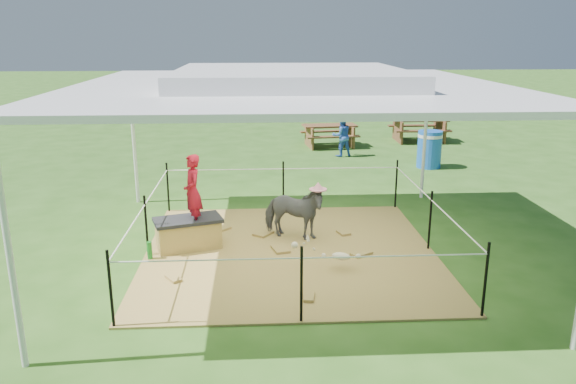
{
  "coord_description": "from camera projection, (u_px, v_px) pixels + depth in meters",
  "views": [
    {
      "loc": [
        -0.51,
        -8.38,
        3.41
      ],
      "look_at": [
        0.0,
        0.6,
        0.85
      ],
      "focal_mm": 35.0,
      "sensor_mm": 36.0,
      "label": 1
    }
  ],
  "objects": [
    {
      "name": "woman",
      "position": [
        192.0,
        186.0,
        8.89
      ],
      "size": [
        0.41,
        0.5,
        1.2
      ],
      "primitive_type": "imported",
      "rotation": [
        0.0,
        0.0,
        -1.26
      ],
      "color": "#B31125",
      "rests_on": "straw_bale"
    },
    {
      "name": "pony",
      "position": [
        293.0,
        213.0,
        9.43
      ],
      "size": [
        1.2,
        0.87,
        0.92
      ],
      "primitive_type": "imported",
      "rotation": [
        0.0,
        0.0,
        1.19
      ],
      "color": "#47474C",
      "rests_on": "hay_patch"
    },
    {
      "name": "dark_cloth",
      "position": [
        188.0,
        220.0,
        9.04
      ],
      "size": [
        1.18,
        0.85,
        0.06
      ],
      "primitive_type": "cube",
      "rotation": [
        0.0,
        0.0,
        0.31
      ],
      "color": "black",
      "rests_on": "straw_bale"
    },
    {
      "name": "straw_bale",
      "position": [
        189.0,
        234.0,
        9.11
      ],
      "size": [
        1.1,
        0.78,
        0.44
      ],
      "primitive_type": "cube",
      "rotation": [
        0.0,
        0.0,
        0.31
      ],
      "color": "olive",
      "rests_on": "hay_patch"
    },
    {
      "name": "picnic_table_near",
      "position": [
        329.0,
        136.0,
        17.33
      ],
      "size": [
        1.75,
        1.36,
        0.68
      ],
      "primitive_type": "cube",
      "rotation": [
        0.0,
        0.0,
        0.11
      ],
      "color": "#552F1D",
      "rests_on": "ground"
    },
    {
      "name": "trash_barrel",
      "position": [
        429.0,
        149.0,
        14.6
      ],
      "size": [
        0.71,
        0.71,
        0.96
      ],
      "primitive_type": "cylinder",
      "rotation": [
        0.0,
        0.0,
        0.16
      ],
      "color": "blue",
      "rests_on": "ground"
    },
    {
      "name": "pink_hat",
      "position": [
        293.0,
        182.0,
        9.29
      ],
      "size": [
        0.29,
        0.29,
        0.13
      ],
      "primitive_type": "cylinder",
      "color": "pink",
      "rests_on": "pony"
    },
    {
      "name": "hay_patch",
      "position": [
        290.0,
        252.0,
        9.0
      ],
      "size": [
        4.6,
        4.6,
        0.03
      ],
      "primitive_type": "cube",
      "color": "brown",
      "rests_on": "ground"
    },
    {
      "name": "rope_fence",
      "position": [
        290.0,
        215.0,
        8.83
      ],
      "size": [
        4.54,
        4.54,
        1.0
      ],
      "color": "black",
      "rests_on": "ground"
    },
    {
      "name": "ground",
      "position": [
        290.0,
        253.0,
        9.0
      ],
      "size": [
        90.0,
        90.0,
        0.0
      ],
      "primitive_type": "plane",
      "color": "#2D5919",
      "rests_on": "ground"
    },
    {
      "name": "picnic_table_far",
      "position": [
        419.0,
        130.0,
        18.17
      ],
      "size": [
        1.78,
        1.3,
        0.74
      ],
      "primitive_type": "cube",
      "rotation": [
        0.0,
        0.0,
        -0.01
      ],
      "color": "#53301C",
      "rests_on": "ground"
    },
    {
      "name": "distant_person",
      "position": [
        342.0,
        136.0,
        15.9
      ],
      "size": [
        0.67,
        0.58,
        1.18
      ],
      "primitive_type": "imported",
      "rotation": [
        0.0,
        0.0,
        3.39
      ],
      "color": "blue",
      "rests_on": "ground"
    },
    {
      "name": "canopy_tent",
      "position": [
        290.0,
        83.0,
        8.27
      ],
      "size": [
        6.3,
        6.3,
        2.9
      ],
      "color": "silver",
      "rests_on": "ground"
    },
    {
      "name": "foal",
      "position": [
        341.0,
        255.0,
        8.26
      ],
      "size": [
        0.94,
        0.75,
        0.46
      ],
      "primitive_type": null,
      "rotation": [
        0.0,
        0.0,
        -0.4
      ],
      "color": "beige",
      "rests_on": "hay_patch"
    },
    {
      "name": "green_bottle",
      "position": [
        150.0,
        250.0,
        8.67
      ],
      "size": [
        0.1,
        0.1,
        0.28
      ],
      "primitive_type": "cylinder",
      "rotation": [
        0.0,
        0.0,
        0.31
      ],
      "color": "#1A7621",
      "rests_on": "hay_patch"
    }
  ]
}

